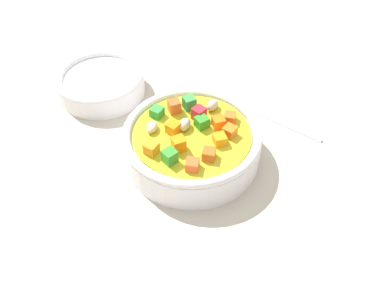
# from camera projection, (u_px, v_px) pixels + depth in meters

# --- Properties ---
(ground_plane) EXTENTS (1.40, 1.40, 0.02)m
(ground_plane) POSITION_uv_depth(u_px,v_px,m) (192.00, 161.00, 0.62)
(ground_plane) COLOR #BAB2A0
(soup_bowl_main) EXTENTS (0.20, 0.20, 0.07)m
(soup_bowl_main) POSITION_uv_depth(u_px,v_px,m) (192.00, 142.00, 0.59)
(soup_bowl_main) COLOR white
(soup_bowl_main) RESTS_ON ground_plane
(spoon) EXTENTS (0.04, 0.20, 0.01)m
(spoon) POSITION_uv_depth(u_px,v_px,m) (249.00, 108.00, 0.68)
(spoon) COLOR silver
(spoon) RESTS_ON ground_plane
(side_bowl_small) EXTENTS (0.15, 0.15, 0.04)m
(side_bowl_small) POSITION_uv_depth(u_px,v_px,m) (102.00, 82.00, 0.71)
(side_bowl_small) COLOR white
(side_bowl_small) RESTS_ON ground_plane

